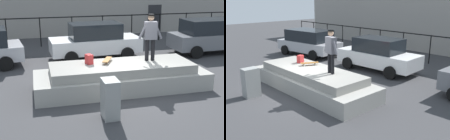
{
  "view_description": "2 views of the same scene",
  "coord_description": "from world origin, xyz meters",
  "views": [
    {
      "loc": [
        -3.09,
        -9.34,
        3.85
      ],
      "look_at": [
        -0.33,
        1.22,
        0.47
      ],
      "focal_mm": 47.94,
      "sensor_mm": 36.0,
      "label": 1
    },
    {
      "loc": [
        8.27,
        -5.82,
        3.81
      ],
      "look_at": [
        0.35,
        1.48,
        0.78
      ],
      "focal_mm": 41.77,
      "sensor_mm": 36.0,
      "label": 2
    }
  ],
  "objects": [
    {
      "name": "car_white_sedan_mid",
      "position": [
        -0.22,
        4.89,
        0.88
      ],
      "size": [
        4.49,
        2.16,
        1.75
      ],
      "color": "white",
      "rests_on": "ground_plane"
    },
    {
      "name": "concrete_ledge",
      "position": [
        -0.17,
        0.44,
        0.43
      ],
      "size": [
        6.17,
        2.13,
        0.94
      ],
      "color": "#9E9B93",
      "rests_on": "ground_plane"
    },
    {
      "name": "skateboard",
      "position": [
        -0.64,
        0.71,
        1.04
      ],
      "size": [
        0.52,
        0.78,
        0.12
      ],
      "color": "brown",
      "rests_on": "concrete_ledge"
    },
    {
      "name": "fence_row",
      "position": [
        0.0,
        8.25,
        1.17
      ],
      "size": [
        24.06,
        0.06,
        1.7
      ],
      "color": "black",
      "rests_on": "ground_plane"
    },
    {
      "name": "backpack",
      "position": [
        -1.3,
        0.69,
        1.11
      ],
      "size": [
        0.28,
        0.33,
        0.34
      ],
      "primitive_type": "cube",
      "rotation": [
        0.0,
        0.0,
        1.89
      ],
      "color": "red",
      "rests_on": "concrete_ledge"
    },
    {
      "name": "ground_plane",
      "position": [
        0.0,
        0.0,
        0.0
      ],
      "size": [
        60.0,
        60.0,
        0.0
      ],
      "primitive_type": "plane",
      "color": "#38383A"
    },
    {
      "name": "skateboarder",
      "position": [
        0.93,
        0.58,
        1.91
      ],
      "size": [
        0.89,
        0.3,
        1.69
      ],
      "color": "black",
      "rests_on": "concrete_ledge"
    },
    {
      "name": "car_silver_hatchback_near",
      "position": [
        -5.84,
        4.55,
        0.91
      ],
      "size": [
        4.52,
        2.69,
        1.71
      ],
      "color": "#B7B7BC",
      "rests_on": "ground_plane"
    },
    {
      "name": "utility_box",
      "position": [
        -1.17,
        -1.77,
        0.58
      ],
      "size": [
        0.45,
        0.61,
        1.15
      ],
      "primitive_type": "cube",
      "rotation": [
        0.0,
        0.0,
        0.02
      ],
      "color": "gray",
      "rests_on": "ground_plane"
    }
  ]
}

